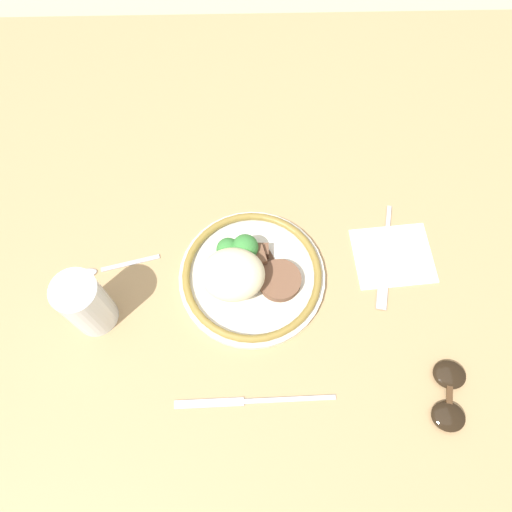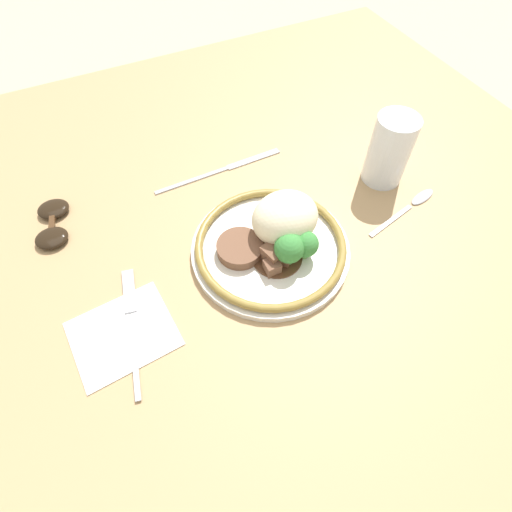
% 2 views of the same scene
% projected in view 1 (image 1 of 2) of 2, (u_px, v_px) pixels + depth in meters
% --- Properties ---
extents(ground_plane, '(8.00, 8.00, 0.00)m').
position_uv_depth(ground_plane, '(254.00, 287.00, 0.83)').
color(ground_plane, tan).
extents(dining_table, '(1.18, 1.19, 0.04)m').
position_uv_depth(dining_table, '(254.00, 283.00, 0.81)').
color(dining_table, tan).
rests_on(dining_table, ground).
extents(napkin, '(0.13, 0.12, 0.00)m').
position_uv_depth(napkin, '(395.00, 256.00, 0.81)').
color(napkin, white).
rests_on(napkin, dining_table).
extents(plate, '(0.23, 0.23, 0.08)m').
position_uv_depth(plate, '(250.00, 272.00, 0.77)').
color(plate, silver).
rests_on(plate, dining_table).
extents(juice_glass, '(0.07, 0.07, 0.12)m').
position_uv_depth(juice_glass, '(89.00, 305.00, 0.72)').
color(juice_glass, '#F4AD19').
rests_on(juice_glass, dining_table).
extents(fork, '(0.05, 0.19, 0.00)m').
position_uv_depth(fork, '(386.00, 266.00, 0.80)').
color(fork, '#ADADB2').
rests_on(fork, napkin).
extents(knife, '(0.23, 0.02, 0.00)m').
position_uv_depth(knife, '(251.00, 401.00, 0.72)').
color(knife, '#ADADB2').
rests_on(knife, dining_table).
extents(spoon, '(0.15, 0.05, 0.01)m').
position_uv_depth(spoon, '(95.00, 272.00, 0.80)').
color(spoon, '#ADADB2').
rests_on(spoon, dining_table).
extents(sunglasses, '(0.07, 0.11, 0.01)m').
position_uv_depth(sunglasses, '(451.00, 395.00, 0.71)').
color(sunglasses, black).
rests_on(sunglasses, dining_table).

